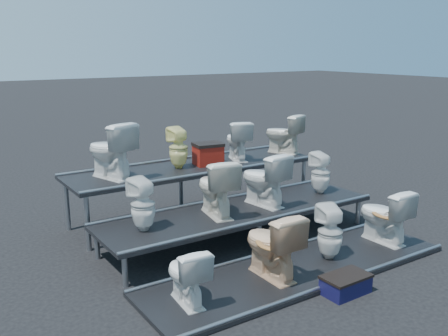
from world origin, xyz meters
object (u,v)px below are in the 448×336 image
toilet_3 (384,215)px  toilet_6 (264,179)px  toilet_0 (187,275)px  toilet_10 (237,140)px  toilet_1 (272,244)px  step_stool (346,285)px  toilet_7 (321,173)px  toilet_11 (283,134)px  toilet_9 (178,148)px  toilet_4 (143,205)px  toilet_2 (330,232)px  red_crate (208,155)px  toilet_8 (110,150)px  toilet_5 (216,187)px

toilet_3 → toilet_6: size_ratio=0.98×
toilet_0 → toilet_10: 3.68m
toilet_1 → step_stool: toilet_1 is taller
toilet_7 → toilet_3: bearing=89.0°
toilet_3 → toilet_11: 2.73m
toilet_7 → toilet_9: bearing=-35.2°
toilet_6 → toilet_9: toilet_9 is taller
toilet_1 → toilet_9: bearing=-92.9°
toilet_4 → toilet_7: toilet_4 is taller
toilet_2 → toilet_9: size_ratio=1.08×
red_crate → toilet_4: bearing=-135.9°
toilet_9 → toilet_6: bearing=116.3°
step_stool → toilet_10: bearing=75.9°
toilet_7 → red_crate: 1.86m
toilet_9 → toilet_3: bearing=123.0°
toilet_10 → toilet_8: bearing=19.0°
toilet_0 → red_crate: 3.21m
toilet_7 → toilet_8: (-3.02, 1.30, 0.49)m
toilet_0 → toilet_1: bearing=-174.4°
toilet_0 → toilet_7: 3.48m
toilet_4 → red_crate: red_crate is taller
toilet_5 → red_crate: (0.64, 1.25, 0.15)m
toilet_0 → red_crate: size_ratio=1.49×
toilet_3 → toilet_6: 1.78m
toilet_4 → toilet_9: 1.82m
toilet_1 → toilet_6: size_ratio=1.03×
toilet_3 → step_stool: toilet_3 is taller
toilet_2 → toilet_11: toilet_11 is taller
toilet_5 → toilet_7: size_ratio=1.21×
toilet_9 → toilet_10: toilet_10 is taller
toilet_4 → toilet_10: 2.73m
toilet_4 → toilet_9: bearing=-144.8°
toilet_0 → toilet_2: bearing=-174.4°
toilet_9 → toilet_10: bearing=177.2°
toilet_0 → toilet_11: size_ratio=0.91×
toilet_6 → toilet_10: 1.41m
toilet_0 → toilet_5: (1.20, 1.30, 0.48)m
toilet_0 → toilet_1: 1.17m
toilet_5 → toilet_6: toilet_5 is taller
toilet_1 → step_stool: size_ratio=1.52×
toilet_4 → toilet_0: bearing=74.1°
toilet_5 → toilet_9: size_ratio=1.21×
toilet_6 → step_stool: 2.19m
toilet_3 → toilet_8: bearing=-40.7°
toilet_5 → toilet_7: bearing=-169.3°
toilet_9 → toilet_1: bearing=83.8°
toilet_0 → toilet_4: toilet_4 is taller
toilet_4 → step_stool: bearing=116.4°
toilet_1 → toilet_7: (2.04, 1.30, 0.32)m
toilet_0 → toilet_7: (3.20, 1.30, 0.41)m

